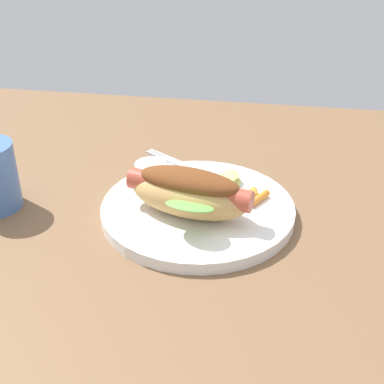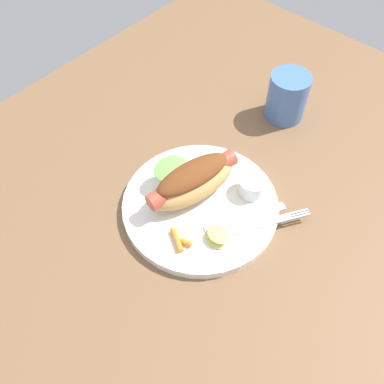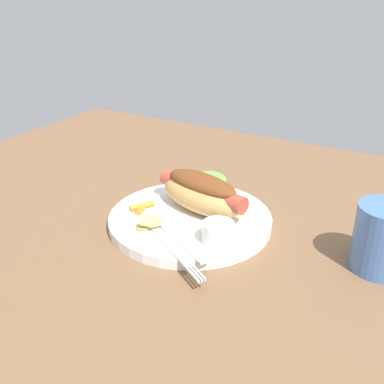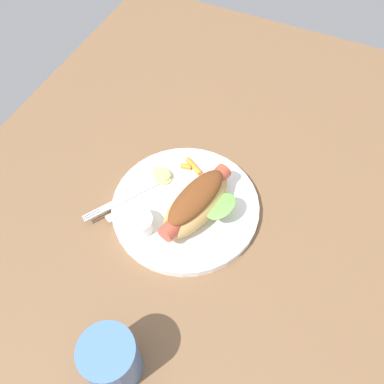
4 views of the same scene
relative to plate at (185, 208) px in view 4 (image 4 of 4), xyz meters
The scene contains 9 objects.
ground_plane 2.89cm from the plate, 97.00° to the left, with size 120.00×90.00×1.80cm, color brown.
plate is the anchor object (origin of this frame).
hot_dog 4.62cm from the plate, 78.11° to the left, with size 16.55×11.94×6.20cm.
sauce_ramekin 8.90cm from the plate, 34.31° to the right, with size 4.57×4.57×3.00cm, color white.
fork 9.83cm from the plate, 76.73° to the right, with size 15.09×10.19×0.40cm.
knife 7.70cm from the plate, 73.65° to the right, with size 13.76×1.40×0.36cm, color silver.
chips_pile 7.39cm from the plate, 120.75° to the right, with size 4.08×4.24×1.62cm.
carrot_garnish 8.42cm from the plate, 162.94° to the right, with size 2.90×4.33×0.99cm.
drinking_cup 27.89cm from the plate, ahead, with size 7.54×7.54×9.21cm, color #4770B2.
Camera 4 is at (35.18, 15.15, 62.58)cm, focal length 39.22 mm.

